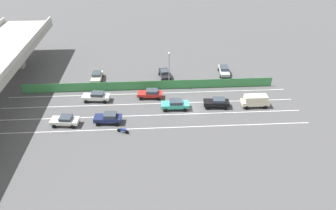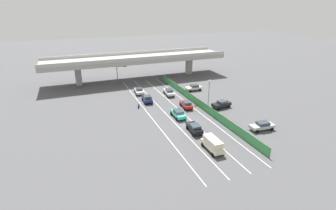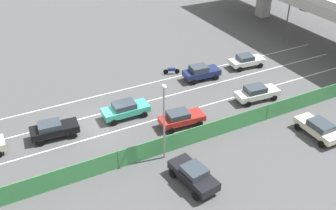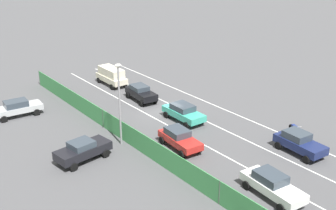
% 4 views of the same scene
% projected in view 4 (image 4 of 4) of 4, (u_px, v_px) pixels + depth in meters
% --- Properties ---
extents(ground_plane, '(300.00, 300.00, 0.00)m').
position_uv_depth(ground_plane, '(166.00, 113.00, 42.08)').
color(ground_plane, '#4C4C4F').
extents(lane_line_left_edge, '(0.14, 49.83, 0.01)m').
position_uv_depth(lane_line_left_edge, '(254.00, 122.00, 39.94)').
color(lane_line_left_edge, silver).
rests_on(lane_line_left_edge, ground).
extents(lane_line_mid_left, '(0.14, 49.83, 0.01)m').
position_uv_depth(lane_line_mid_left, '(228.00, 131.00, 37.96)').
color(lane_line_mid_left, silver).
rests_on(lane_line_mid_left, ground).
extents(lane_line_mid_right, '(0.14, 49.83, 0.01)m').
position_uv_depth(lane_line_mid_right, '(199.00, 142.00, 35.99)').
color(lane_line_mid_right, silver).
rests_on(lane_line_mid_right, ground).
extents(lane_line_right_edge, '(0.14, 49.83, 0.01)m').
position_uv_depth(lane_line_right_edge, '(166.00, 154.00, 34.02)').
color(lane_line_right_edge, silver).
rests_on(lane_line_right_edge, ground).
extents(green_fence, '(0.10, 45.93, 1.75)m').
position_uv_depth(green_fence, '(151.00, 149.00, 32.86)').
color(green_fence, '#3D8E4C').
rests_on(green_fence, ground).
extents(car_van_cream, '(2.01, 4.61, 2.09)m').
position_uv_depth(car_van_cream, '(111.00, 75.00, 49.72)').
color(car_van_cream, beige).
rests_on(car_van_cream, ground).
extents(car_sedan_black, '(2.21, 4.38, 1.62)m').
position_uv_depth(car_sedan_black, '(141.00, 92.00, 44.95)').
color(car_sedan_black, black).
rests_on(car_sedan_black, ground).
extents(car_sedan_red, '(2.21, 4.43, 1.60)m').
position_uv_depth(car_sedan_red, '(179.00, 138.00, 34.70)').
color(car_sedan_red, red).
rests_on(car_sedan_red, ground).
extents(car_sedan_navy, '(2.25, 4.33, 1.73)m').
position_uv_depth(car_sedan_navy, '(299.00, 142.00, 33.86)').
color(car_sedan_navy, navy).
rests_on(car_sedan_navy, ground).
extents(car_taxi_teal, '(2.11, 4.62, 1.64)m').
position_uv_depth(car_taxi_teal, '(183.00, 112.00, 39.86)').
color(car_taxi_teal, teal).
rests_on(car_taxi_teal, ground).
extents(car_sedan_white, '(2.27, 4.82, 1.66)m').
position_uv_depth(car_sedan_white, '(272.00, 184.00, 28.08)').
color(car_sedan_white, white).
rests_on(car_sedan_white, ground).
extents(motorcycle, '(0.91, 1.84, 0.93)m').
position_uv_depth(motorcycle, '(295.00, 129.00, 37.36)').
color(motorcycle, black).
rests_on(motorcycle, ground).
extents(parked_wagon_silver, '(4.71, 2.21, 1.62)m').
position_uv_depth(parked_wagon_silver, '(17.00, 107.00, 40.96)').
color(parked_wagon_silver, '#B2B5B7').
rests_on(parked_wagon_silver, ground).
extents(parked_sedan_dark, '(4.60, 2.49, 1.65)m').
position_uv_depth(parked_sedan_dark, '(83.00, 150.00, 32.73)').
color(parked_sedan_dark, black).
rests_on(parked_sedan_dark, ground).
extents(street_lamp, '(0.60, 0.36, 7.05)m').
position_uv_depth(street_lamp, '(119.00, 97.00, 34.07)').
color(street_lamp, gray).
rests_on(street_lamp, ground).
extents(traffic_cone, '(0.47, 0.47, 0.72)m').
position_uv_depth(traffic_cone, '(157.00, 153.00, 33.48)').
color(traffic_cone, orange).
rests_on(traffic_cone, ground).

